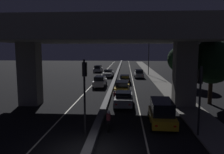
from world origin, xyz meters
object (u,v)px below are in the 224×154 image
at_px(car_taxi_yellow_third, 122,87).
at_px(car_silver_fifth, 139,74).
at_px(car_silver_third_oncoming, 98,69).
at_px(pedestrian_on_sidewalk, 178,95).
at_px(traffic_light_left_of_median, 85,84).
at_px(car_black_fourth, 125,79).
at_px(street_lamp, 147,55).
at_px(motorcycle_black_filtering_near, 108,121).
at_px(motorcycle_white_filtering_mid, 115,97).
at_px(car_silver_second_oncoming, 108,73).
at_px(motorcycle_blue_filtering_far, 117,85).
at_px(car_silver_second, 124,98).
at_px(traffic_light_right_of_median, 200,89).
at_px(car_taxi_yellow_lead, 162,112).
at_px(car_white_lead_oncoming, 100,81).

bearing_deg(car_taxi_yellow_third, car_silver_fifth, -8.90).
distance_m(car_silver_fifth, car_silver_third_oncoming, 14.46).
bearing_deg(car_silver_third_oncoming, pedestrian_on_sidewalk, 24.19).
xyz_separation_m(traffic_light_left_of_median, car_black_fourth, (2.63, 22.86, -2.76)).
bearing_deg(street_lamp, motorcycle_black_filtering_near, -100.03).
bearing_deg(car_silver_third_oncoming, motorcycle_white_filtering_mid, 13.22).
xyz_separation_m(car_silver_second_oncoming, motorcycle_black_filtering_near, (2.45, -30.30, -0.18)).
bearing_deg(motorcycle_blue_filtering_far, motorcycle_white_filtering_mid, 177.15).
bearing_deg(car_silver_third_oncoming, street_lamp, 64.44).
bearing_deg(motorcycle_blue_filtering_far, traffic_light_left_of_median, 171.82).
distance_m(car_silver_second, car_silver_fifth, 22.91).
bearing_deg(car_black_fourth, motorcycle_blue_filtering_far, 169.96).
relative_size(traffic_light_right_of_median, street_lamp, 0.62).
distance_m(traffic_light_left_of_median, pedestrian_on_sidewalk, 12.40).
height_order(motorcycle_black_filtering_near, pedestrian_on_sidewalk, pedestrian_on_sidewalk).
bearing_deg(motorcycle_white_filtering_mid, car_silver_third_oncoming, 6.44).
distance_m(street_lamp, car_black_fourth, 13.45).
xyz_separation_m(traffic_light_left_of_median, car_silver_fifth, (5.50, 30.62, -2.66)).
xyz_separation_m(car_silver_third_oncoming, motorcycle_black_filtering_near, (5.91, -40.20, -0.28)).
height_order(car_silver_third_oncoming, motorcycle_blue_filtering_far, car_silver_third_oncoming).
bearing_deg(pedestrian_on_sidewalk, car_taxi_yellow_lead, -113.32).
xyz_separation_m(car_silver_second_oncoming, pedestrian_on_sidewalk, (9.32, -22.53, 0.19)).
height_order(car_taxi_yellow_third, pedestrian_on_sidewalk, pedestrian_on_sidewalk).
bearing_deg(pedestrian_on_sidewalk, car_silver_second, -171.53).
xyz_separation_m(street_lamp, car_black_fourth, (-4.89, -11.93, -3.83)).
height_order(car_taxi_yellow_lead, pedestrian_on_sidewalk, car_taxi_yellow_lead).
bearing_deg(street_lamp, traffic_light_left_of_median, -102.19).
bearing_deg(car_black_fourth, pedestrian_on_sidewalk, -156.22).
distance_m(car_taxi_yellow_third, car_silver_second_oncoming, 17.06).
bearing_deg(car_silver_second, traffic_light_right_of_median, -146.24).
relative_size(car_taxi_yellow_lead, car_taxi_yellow_third, 0.99).
distance_m(car_white_lead_oncoming, motorcycle_black_filtering_near, 18.19).
relative_size(street_lamp, car_silver_fifth, 1.78).
height_order(car_taxi_yellow_third, motorcycle_white_filtering_mid, car_taxi_yellow_third).
xyz_separation_m(car_taxi_yellow_third, car_silver_fifth, (3.20, 16.08, 0.04)).
height_order(traffic_light_left_of_median, motorcycle_white_filtering_mid, traffic_light_left_of_median).
relative_size(traffic_light_left_of_median, car_silver_second_oncoming, 1.07).
relative_size(traffic_light_right_of_median, car_black_fourth, 1.05).
bearing_deg(car_taxi_yellow_third, car_black_fourth, 0.10).
bearing_deg(car_white_lead_oncoming, pedestrian_on_sidewalk, 44.68).
bearing_deg(street_lamp, car_silver_second_oncoming, -157.44).
relative_size(motorcycle_white_filtering_mid, motorcycle_blue_filtering_far, 0.92).
bearing_deg(traffic_light_left_of_median, car_silver_second, 71.93).
height_order(car_silver_second, motorcycle_white_filtering_mid, car_silver_second).
relative_size(motorcycle_black_filtering_near, motorcycle_blue_filtering_far, 0.99).
height_order(traffic_light_right_of_median, car_silver_second, traffic_light_right_of_median).
relative_size(car_taxi_yellow_third, car_black_fourth, 0.99).
distance_m(car_silver_second_oncoming, motorcycle_white_filtering_mid, 22.31).
distance_m(car_silver_third_oncoming, pedestrian_on_sidewalk, 34.84).
xyz_separation_m(traffic_light_right_of_median, car_silver_third_oncoming, (-12.00, 41.18, -2.36)).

